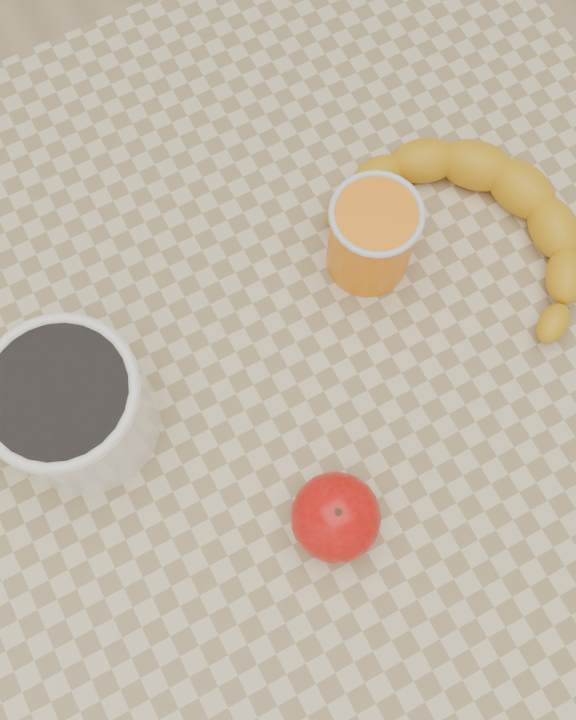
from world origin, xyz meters
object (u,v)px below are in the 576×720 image
table (288,394)px  banana (476,229)px  orange_juice_glass (372,237)px  apple (336,517)px  coffee_mug (68,407)px

table → banana: 0.23m
orange_juice_glass → banana: (0.09, -0.03, -0.02)m
apple → banana: bearing=35.0°
orange_juice_glass → apple: 0.23m
table → apple: bearing=-102.3°
banana → orange_juice_glass: bearing=143.6°
banana → table: bearing=167.7°
coffee_mug → orange_juice_glass: size_ratio=1.99×
apple → banana: 0.28m
orange_juice_glass → apple: orange_juice_glass is taller
banana → apple: bearing=-165.4°
coffee_mug → banana: (0.37, -0.01, -0.03)m
coffee_mug → orange_juice_glass: (0.28, 0.02, -0.01)m
table → banana: size_ratio=2.49×
orange_juice_glass → table: bearing=-153.1°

